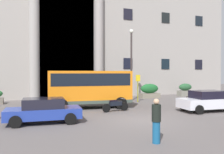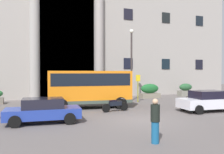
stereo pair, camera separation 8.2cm
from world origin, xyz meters
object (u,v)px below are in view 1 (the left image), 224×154
object	(u,v)px
pedestrian_man_red_shirt	(156,121)
lamppost_plaza_centre	(131,59)
bus_stop_sign	(138,85)
parked_coupe_end	(44,110)
hedge_planter_entrance_left	(185,90)
hedge_planter_entrance_right	(99,93)
hedge_planter_west	(149,91)
motorcycle_far_end	(115,105)
scooter_by_planter	(191,101)
white_taxi_kerbside	(208,101)
hedge_planter_east	(63,94)
orange_minibus	(90,86)

from	to	relation	value
pedestrian_man_red_shirt	lamppost_plaza_centre	xyz separation A→B (m)	(5.05, 13.11, 3.23)
bus_stop_sign	parked_coupe_end	distance (m)	11.09
bus_stop_sign	hedge_planter_entrance_left	size ratio (longest dim) A/B	1.44
hedge_planter_entrance_right	hedge_planter_west	bearing A→B (deg)	0.86
lamppost_plaza_centre	motorcycle_far_end	bearing A→B (deg)	-124.74
hedge_planter_west	scooter_by_planter	xyz separation A→B (m)	(-0.16, -7.00, -0.28)
hedge_planter_entrance_right	white_taxi_kerbside	size ratio (longest dim) A/B	0.46
bus_stop_sign	hedge_planter_east	bearing A→B (deg)	154.14
hedge_planter_west	hedge_planter_entrance_right	xyz separation A→B (m)	(-5.81, -0.09, -0.06)
motorcycle_far_end	lamppost_plaza_centre	distance (m)	7.70
motorcycle_far_end	orange_minibus	bearing A→B (deg)	108.75
parked_coupe_end	pedestrian_man_red_shirt	size ratio (longest dim) A/B	2.35
bus_stop_sign	hedge_planter_entrance_left	distance (m)	8.52
hedge_planter_entrance_right	hedge_planter_entrance_left	distance (m)	10.83
hedge_planter_east	hedge_planter_entrance_left	bearing A→B (deg)	0.40
parked_coupe_end	hedge_planter_west	bearing A→B (deg)	41.68
bus_stop_sign	lamppost_plaza_centre	bearing A→B (deg)	94.23
orange_minibus	lamppost_plaza_centre	world-z (taller)	lamppost_plaza_centre
hedge_planter_entrance_left	hedge_planter_east	bearing A→B (deg)	-179.60
orange_minibus	hedge_planter_west	xyz separation A→B (m)	(8.01, 4.84, -0.97)
orange_minibus	hedge_planter_entrance_left	distance (m)	14.07
hedge_planter_entrance_right	white_taxi_kerbside	xyz separation A→B (m)	(5.30, -9.24, 0.07)
scooter_by_planter	motorcycle_far_end	distance (m)	6.62
orange_minibus	hedge_planter_entrance_right	xyz separation A→B (m)	(2.20, 4.75, -1.03)
motorcycle_far_end	bus_stop_sign	bearing A→B (deg)	38.16
motorcycle_far_end	lamppost_plaza_centre	bearing A→B (deg)	45.92
orange_minibus	lamppost_plaza_centre	size ratio (longest dim) A/B	0.92
scooter_by_planter	pedestrian_man_red_shirt	size ratio (longest dim) A/B	1.16
hedge_planter_entrance_left	white_taxi_kerbside	size ratio (longest dim) A/B	0.41
motorcycle_far_end	pedestrian_man_red_shirt	world-z (taller)	pedestrian_man_red_shirt
parked_coupe_end	lamppost_plaza_centre	size ratio (longest dim) A/B	0.58
orange_minibus	parked_coupe_end	world-z (taller)	orange_minibus
orange_minibus	hedge_planter_west	size ratio (longest dim) A/B	2.96
hedge_planter_entrance_right	motorcycle_far_end	world-z (taller)	hedge_planter_entrance_right
hedge_planter_west	pedestrian_man_red_shirt	world-z (taller)	pedestrian_man_red_shirt
motorcycle_far_end	pedestrian_man_red_shirt	xyz separation A→B (m)	(-1.19, -7.55, 0.42)
hedge_planter_west	parked_coupe_end	world-z (taller)	hedge_planter_west
hedge_planter_west	scooter_by_planter	distance (m)	7.00
bus_stop_sign	parked_coupe_end	world-z (taller)	bus_stop_sign
white_taxi_kerbside	motorcycle_far_end	distance (m)	6.64
hedge_planter_entrance_right	pedestrian_man_red_shirt	size ratio (longest dim) A/B	1.14
bus_stop_sign	hedge_planter_entrance_left	bearing A→B (deg)	22.36
white_taxi_kerbside	hedge_planter_west	bearing A→B (deg)	90.48
hedge_planter_west	lamppost_plaza_centre	world-z (taller)	lamppost_plaza_centre
orange_minibus	bus_stop_sign	size ratio (longest dim) A/B	2.54
orange_minibus	scooter_by_planter	world-z (taller)	orange_minibus
lamppost_plaza_centre	pedestrian_man_red_shirt	bearing A→B (deg)	-111.05
lamppost_plaza_centre	white_taxi_kerbside	bearing A→B (deg)	-72.75
hedge_planter_entrance_right	hedge_planter_entrance_left	world-z (taller)	hedge_planter_entrance_left
hedge_planter_east	lamppost_plaza_centre	world-z (taller)	lamppost_plaza_centre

